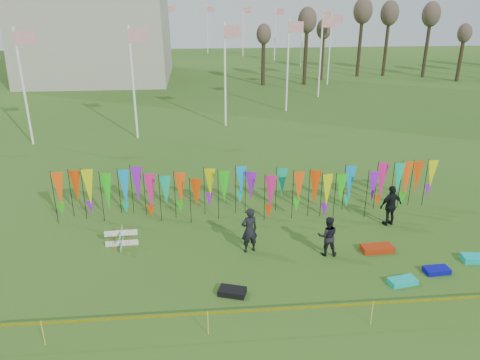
{
  "coord_description": "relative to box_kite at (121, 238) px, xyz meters",
  "views": [
    {
      "loc": [
        -2.3,
        -13.09,
        10.06
      ],
      "look_at": [
        -0.5,
        6.0,
        2.34
      ],
      "focal_mm": 35.0,
      "sensor_mm": 36.0,
      "label": 1
    }
  ],
  "objects": [
    {
      "name": "ground",
      "position": [
        5.67,
        -4.74,
        -0.39
      ],
      "size": [
        160.0,
        160.0,
        0.0
      ],
      "primitive_type": "plane",
      "color": "#2B5317",
      "rests_on": "ground"
    },
    {
      "name": "flagpole_ring",
      "position": [
        -8.33,
        43.26,
        3.61
      ],
      "size": [
        57.4,
        56.16,
        8.0
      ],
      "color": "white",
      "rests_on": "ground"
    },
    {
      "name": "banner_row",
      "position": [
        5.95,
        2.51,
        1.12
      ],
      "size": [
        18.64,
        0.64,
        2.39
      ],
      "color": "black",
      "rests_on": "ground"
    },
    {
      "name": "caution_tape_near",
      "position": [
        5.45,
        -5.9,
        0.39
      ],
      "size": [
        26.0,
        0.02,
        0.9
      ],
      "color": "yellow",
      "rests_on": "ground"
    },
    {
      "name": "tree_line",
      "position": [
        37.67,
        39.26,
        5.78
      ],
      "size": [
        53.92,
        1.92,
        7.84
      ],
      "color": "#382C1C",
      "rests_on": "ground"
    },
    {
      "name": "box_kite",
      "position": [
        0.0,
        0.0,
        0.0
      ],
      "size": [
        0.7,
        0.7,
        0.77
      ],
      "rotation": [
        0.0,
        0.0,
        0.04
      ],
      "color": "red",
      "rests_on": "ground"
    },
    {
      "name": "person_left",
      "position": [
        5.35,
        -0.9,
        0.6
      ],
      "size": [
        0.84,
        0.71,
        1.97
      ],
      "primitive_type": "imported",
      "rotation": [
        0.0,
        0.0,
        3.44
      ],
      "color": "black",
      "rests_on": "ground"
    },
    {
      "name": "person_mid",
      "position": [
        8.5,
        -1.47,
        0.46
      ],
      "size": [
        0.89,
        0.61,
        1.7
      ],
      "primitive_type": "imported",
      "rotation": [
        0.0,
        0.0,
        3.01
      ],
      "color": "black",
      "rests_on": "ground"
    },
    {
      "name": "person_right",
      "position": [
        12.09,
        0.86,
        0.59
      ],
      "size": [
        1.27,
        0.93,
        1.95
      ],
      "primitive_type": "imported",
      "rotation": [
        0.0,
        0.0,
        3.41
      ],
      "color": "black",
      "rests_on": "ground"
    },
    {
      "name": "kite_bag_turquoise",
      "position": [
        10.76,
        -3.79,
        -0.28
      ],
      "size": [
        1.1,
        0.69,
        0.21
      ],
      "primitive_type": "cube",
      "rotation": [
        0.0,
        0.0,
        0.18
      ],
      "color": "#0DC8BB",
      "rests_on": "ground"
    },
    {
      "name": "kite_bag_blue",
      "position": [
        12.38,
        -3.2,
        -0.29
      ],
      "size": [
        1.0,
        0.57,
        0.2
      ],
      "primitive_type": "cube",
      "rotation": [
        0.0,
        0.0,
        0.07
      ],
      "color": "#0A0BA5",
      "rests_on": "ground"
    },
    {
      "name": "kite_bag_red",
      "position": [
        10.68,
        -1.41,
        -0.27
      ],
      "size": [
        1.35,
        0.68,
        0.24
      ],
      "primitive_type": "cube",
      "rotation": [
        0.0,
        0.0,
        0.06
      ],
      "color": "#B42C0C",
      "rests_on": "ground"
    },
    {
      "name": "kite_bag_black",
      "position": [
        4.41,
        -3.85,
        -0.28
      ],
      "size": [
        1.08,
        0.83,
        0.22
      ],
      "primitive_type": "cube",
      "rotation": [
        0.0,
        0.0,
        -0.32
      ],
      "color": "black",
      "rests_on": "ground"
    },
    {
      "name": "kite_bag_teal",
      "position": [
        14.44,
        -2.57,
        -0.27
      ],
      "size": [
        1.31,
        0.76,
        0.24
      ],
      "primitive_type": "cube",
      "rotation": [
        0.0,
        0.0,
        -0.14
      ],
      "color": "#0DC1C1",
      "rests_on": "ground"
    }
  ]
}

